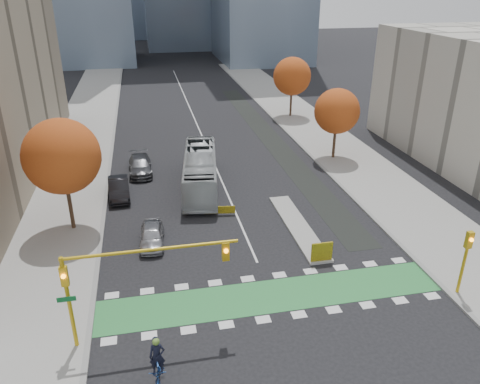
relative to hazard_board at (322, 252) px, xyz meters
name	(u,v)px	position (x,y,z in m)	size (l,w,h in m)	color
ground	(279,312)	(-4.00, -4.20, -0.80)	(300.00, 300.00, 0.00)	black
sidewalk_west	(66,186)	(-17.50, 15.80, -0.73)	(7.00, 120.00, 0.15)	gray
sidewalk_east	(355,164)	(9.50, 15.80, -0.73)	(7.00, 120.00, 0.15)	gray
curb_west	(108,183)	(-14.00, 15.80, -0.73)	(0.30, 120.00, 0.16)	gray
curb_east	(321,166)	(6.00, 15.80, -0.73)	(0.30, 120.00, 0.16)	gray
bike_crossing	(272,296)	(-4.00, -2.70, -0.79)	(20.00, 3.00, 0.01)	#297E3A
centre_line	(194,118)	(-4.00, 35.80, -0.80)	(0.15, 70.00, 0.01)	silver
bike_lane_paint	(269,137)	(3.50, 25.80, -0.80)	(2.50, 50.00, 0.01)	black
median_island	(298,226)	(0.00, 4.80, -0.72)	(1.60, 10.00, 0.16)	gray
hazard_board	(322,252)	(0.00, 0.00, 0.00)	(1.40, 0.12, 1.30)	yellow
tree_west	(62,156)	(-16.00, 7.80, 4.82)	(5.20, 5.20, 8.22)	#332114
tree_east_near	(337,111)	(8.00, 17.80, 4.06)	(4.40, 4.40, 7.08)	#332114
tree_east_far	(292,76)	(8.50, 33.80, 4.44)	(4.80, 4.80, 7.65)	#332114
traffic_signal_west	(122,273)	(-11.93, -4.71, 3.23)	(8.53, 0.56, 5.20)	#BF9914
traffic_signal_east	(466,253)	(6.50, -4.71, 1.93)	(0.35, 0.43, 4.10)	#BF9914
cyclist	(158,368)	(-10.63, -7.72, 0.02)	(0.90, 2.19, 2.47)	navy
bus	(200,171)	(-6.03, 13.29, 0.80)	(2.68, 11.45, 3.19)	#ADB3B5
parked_car_a	(152,235)	(-10.50, 4.56, -0.12)	(1.61, 4.01, 1.37)	#9B9BA0
parked_car_b	(119,188)	(-12.89, 12.80, -0.03)	(1.62, 4.65, 1.53)	black
parked_car_c	(140,166)	(-11.10, 17.80, -0.06)	(2.08, 5.12, 1.49)	#48494D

